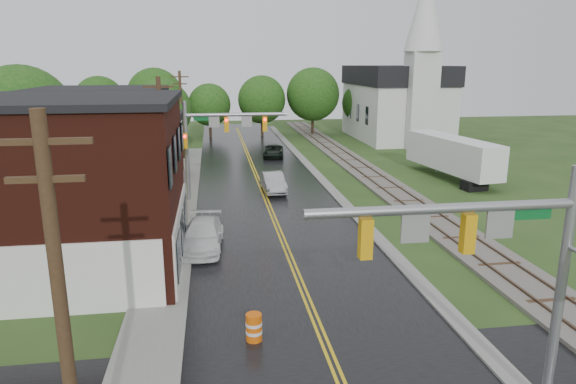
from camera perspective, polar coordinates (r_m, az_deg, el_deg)
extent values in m
cube|color=black|center=(41.13, -2.96, 0.40)|extent=(10.00, 90.00, 0.02)
cube|color=gray|center=(46.73, 3.05, 2.08)|extent=(0.80, 70.00, 0.12)
cube|color=gray|center=(36.21, -12.01, -1.81)|extent=(2.40, 50.00, 0.12)
cube|color=#41160E|center=(26.91, -27.20, 0.18)|extent=(14.00, 10.00, 8.00)
cube|color=silver|center=(26.18, -11.78, -4.58)|extent=(0.10, 9.50, 3.00)
cube|color=black|center=(26.33, -28.23, 8.97)|extent=(14.30, 10.30, 0.30)
cube|color=tan|center=(37.09, -19.60, 3.14)|extent=(8.00, 7.00, 6.40)
cube|color=#3F0F0C|center=(45.84, -16.19, 4.10)|extent=(7.00, 6.00, 4.40)
cube|color=silver|center=(69.26, 11.81, 8.69)|extent=(10.00, 16.00, 7.00)
cube|color=black|center=(69.00, 12.01, 12.57)|extent=(10.40, 16.40, 2.40)
cube|color=silver|center=(61.68, 14.46, 9.77)|extent=(3.20, 3.20, 11.00)
cone|color=silver|center=(61.79, 15.06, 19.04)|extent=(4.40, 4.40, 9.00)
cube|color=#59544C|center=(47.82, 8.47, 2.35)|extent=(3.20, 80.00, 0.20)
cube|color=#4C3828|center=(47.59, 7.65, 2.49)|extent=(0.10, 80.00, 0.12)
cube|color=#4C3828|center=(48.00, 9.30, 2.53)|extent=(0.10, 80.00, 0.12)
cylinder|color=gray|center=(16.24, 27.98, -9.96)|extent=(0.28, 0.28, 7.20)
cylinder|color=gray|center=(13.57, 16.90, -1.77)|extent=(7.20, 0.26, 0.26)
cube|color=orange|center=(14.09, 19.35, -4.36)|extent=(0.32, 0.30, 1.05)
cube|color=orange|center=(13.06, 8.61, -5.13)|extent=(0.32, 0.30, 1.05)
cube|color=gray|center=(14.44, 22.46, -3.36)|extent=(0.75, 0.06, 0.75)
cube|color=gray|center=(13.43, 13.95, -3.97)|extent=(0.75, 0.06, 0.75)
cube|color=#0C5926|center=(14.75, 24.96, -2.25)|extent=(1.40, 0.04, 0.30)
cylinder|color=gray|center=(37.33, -11.19, 4.38)|extent=(0.28, 0.28, 7.20)
cylinder|color=gray|center=(36.98, -5.75, 8.56)|extent=(7.20, 0.26, 0.26)
cube|color=orange|center=(37.03, -6.85, 7.44)|extent=(0.32, 0.30, 1.05)
cube|color=orange|center=(37.21, -2.60, 7.56)|extent=(0.32, 0.30, 1.05)
cube|color=gray|center=(37.00, -8.20, 7.71)|extent=(0.75, 0.06, 0.75)
cube|color=gray|center=(37.08, -4.61, 7.82)|extent=(0.75, 0.06, 0.75)
cube|color=#0C5926|center=(36.97, -9.34, 8.05)|extent=(1.40, 0.04, 0.30)
sphere|color=#FF0C0C|center=(36.82, -6.85, 7.92)|extent=(0.20, 0.20, 0.20)
cylinder|color=#382616|center=(11.53, -23.61, -14.40)|extent=(0.28, 0.28, 9.00)
cube|color=#382616|center=(10.34, -25.74, 5.08)|extent=(1.80, 0.12, 0.12)
cube|color=#382616|center=(10.45, -25.33, 1.29)|extent=(1.40, 0.12, 0.12)
cylinder|color=#382616|center=(32.35, -13.78, 4.38)|extent=(0.28, 0.28, 9.00)
cube|color=#382616|center=(31.95, -14.20, 11.28)|extent=(1.80, 0.12, 0.12)
cube|color=#382616|center=(31.99, -14.12, 10.03)|extent=(1.40, 0.12, 0.12)
cylinder|color=#382616|center=(54.12, -11.74, 8.29)|extent=(0.28, 0.28, 9.00)
cube|color=#382616|center=(53.88, -11.95, 12.42)|extent=(1.80, 0.12, 0.12)
cube|color=#382616|center=(53.90, -11.91, 11.68)|extent=(1.40, 0.12, 0.12)
cylinder|color=black|center=(44.88, -26.81, 2.28)|extent=(0.36, 0.36, 3.42)
sphere|color=#144012|center=(44.31, -27.41, 7.57)|extent=(7.60, 7.60, 7.60)
sphere|color=#144012|center=(43.81, -26.73, 6.71)|extent=(5.32, 5.32, 5.32)
cylinder|color=black|center=(51.52, -19.83, 3.92)|extent=(0.36, 0.36, 2.70)
sphere|color=#144012|center=(51.08, -20.14, 7.56)|extent=(6.00, 6.00, 6.00)
sphere|color=#144012|center=(50.63, -19.51, 6.96)|extent=(4.20, 4.20, 4.20)
cylinder|color=black|center=(56.64, -13.71, 5.31)|extent=(0.36, 0.36, 2.88)
sphere|color=#144012|center=(56.23, -13.92, 8.86)|extent=(6.40, 6.40, 6.40)
sphere|color=#144012|center=(55.83, -13.30, 8.28)|extent=(4.48, 4.48, 4.48)
imported|color=black|center=(54.65, -1.63, 4.54)|extent=(2.70, 4.77, 1.26)
imported|color=#A0A0A4|center=(39.89, -1.67, 1.08)|extent=(1.75, 4.55, 1.48)
imported|color=white|center=(28.08, -9.47, -4.80)|extent=(2.47, 5.26, 1.49)
cube|color=black|center=(43.00, 19.99, 0.71)|extent=(1.96, 1.44, 0.80)
cylinder|color=gray|center=(49.09, 16.20, 2.60)|extent=(0.16, 0.16, 0.80)
cube|color=silver|center=(46.30, 17.76, 4.08)|extent=(3.97, 11.39, 2.79)
cylinder|color=#DD5809|center=(19.14, -3.81, -14.79)|extent=(0.76, 0.76, 1.04)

